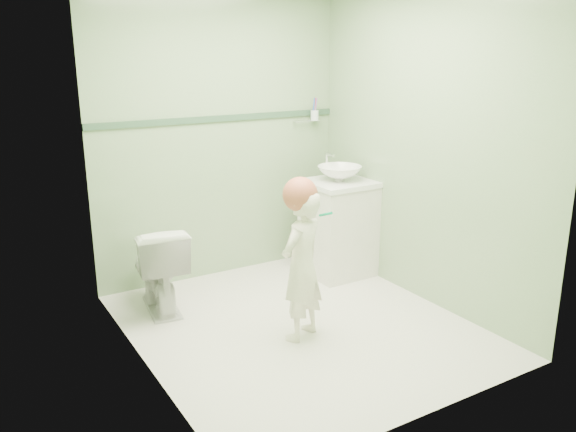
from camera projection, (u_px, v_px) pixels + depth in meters
ground at (299, 326)px, 4.20m from camera, size 2.50×2.50×0.00m
room_shell at (300, 160)px, 3.87m from camera, size 2.50×2.54×2.40m
trim_stripe at (220, 118)px, 4.84m from camera, size 2.20×0.02×0.05m
vanity at (338, 229)px, 5.08m from camera, size 0.52×0.50×0.80m
counter at (339, 183)px, 4.97m from camera, size 0.54×0.52×0.04m
basin at (340, 173)px, 4.94m from camera, size 0.37×0.37×0.13m
faucet at (327, 160)px, 5.07m from camera, size 0.03×0.13×0.18m
cup_holder at (314, 115)px, 5.25m from camera, size 0.26×0.07×0.21m
toilet at (158, 267)px, 4.39m from camera, size 0.46×0.70×0.67m
toddler at (302, 266)px, 3.91m from camera, size 0.45×0.38×1.03m
hair_cap at (300, 194)px, 3.79m from camera, size 0.23×0.23×0.23m
teal_toothbrush at (324, 214)px, 3.80m from camera, size 0.10×0.14×0.08m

